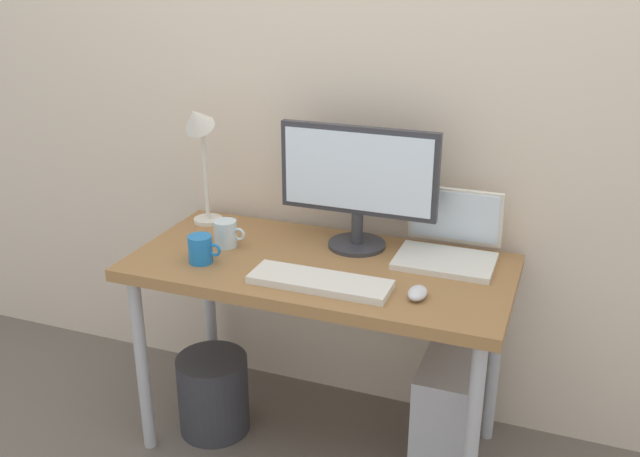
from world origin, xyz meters
name	(u,v)px	position (x,y,z in m)	size (l,w,h in m)	color
ground_plane	(320,440)	(0.00, 0.00, 0.00)	(6.00, 6.00, 0.00)	#665B51
back_wall	(357,68)	(0.00, 0.36, 1.30)	(4.40, 0.04, 2.60)	beige
desk	(320,282)	(0.00, 0.00, 0.64)	(1.26, 0.60, 0.72)	olive
monitor	(358,179)	(0.07, 0.17, 0.96)	(0.55, 0.20, 0.43)	#333338
laptop	(449,242)	(0.39, 0.19, 0.78)	(0.32, 0.27, 0.23)	silver
desk_lamp	(199,138)	(-0.53, 0.17, 1.05)	(0.11, 0.16, 0.47)	silver
keyboard	(320,282)	(0.06, -0.16, 0.73)	(0.44, 0.14, 0.02)	silver
mouse	(418,293)	(0.36, -0.14, 0.73)	(0.06, 0.09, 0.03)	silver
coffee_mug	(201,249)	(-0.37, -0.14, 0.76)	(0.12, 0.08, 0.09)	#1E72BF
glass_cup	(226,234)	(-0.35, 0.01, 0.76)	(0.11, 0.08, 0.09)	silver
computer_tower	(447,413)	(0.45, 0.04, 0.21)	(0.18, 0.36, 0.42)	#B2B2B7
wastebasket	(213,394)	(-0.40, -0.07, 0.15)	(0.26, 0.26, 0.30)	#333338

